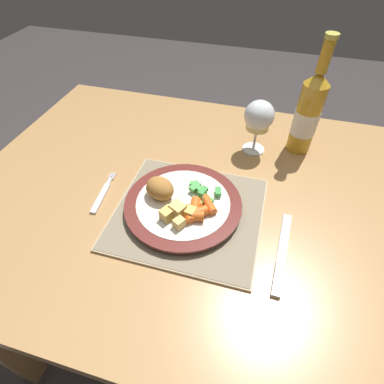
{
  "coord_description": "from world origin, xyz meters",
  "views": [
    {
      "loc": [
        0.14,
        -0.49,
        1.25
      ],
      "look_at": [
        0.01,
        -0.04,
        0.78
      ],
      "focal_mm": 28.0,
      "sensor_mm": 36.0,
      "label": 1
    }
  ],
  "objects_px": {
    "bottle": "(308,113)",
    "dining_table": "(191,217)",
    "dinner_plate": "(184,205)",
    "fork": "(102,195)",
    "wine_glass": "(259,118)",
    "table_knife": "(281,259)"
  },
  "relations": [
    {
      "from": "bottle",
      "to": "dining_table",
      "type": "bearing_deg",
      "value": -135.34
    },
    {
      "from": "dinner_plate",
      "to": "fork",
      "type": "height_order",
      "value": "dinner_plate"
    },
    {
      "from": "fork",
      "to": "wine_glass",
      "type": "height_order",
      "value": "wine_glass"
    },
    {
      "from": "dinner_plate",
      "to": "table_knife",
      "type": "relative_size",
      "value": 1.29
    },
    {
      "from": "fork",
      "to": "wine_glass",
      "type": "bearing_deg",
      "value": 40.49
    },
    {
      "from": "dinner_plate",
      "to": "fork",
      "type": "distance_m",
      "value": 0.2
    },
    {
      "from": "dinner_plate",
      "to": "fork",
      "type": "xyz_separation_m",
      "value": [
        -0.2,
        -0.01,
        -0.01
      ]
    },
    {
      "from": "wine_glass",
      "to": "dinner_plate",
      "type": "bearing_deg",
      "value": -114.9
    },
    {
      "from": "dining_table",
      "to": "dinner_plate",
      "type": "bearing_deg",
      "value": -89.22
    },
    {
      "from": "table_knife",
      "to": "wine_glass",
      "type": "relative_size",
      "value": 1.38
    },
    {
      "from": "table_knife",
      "to": "fork",
      "type": "bearing_deg",
      "value": 171.26
    },
    {
      "from": "dinner_plate",
      "to": "wine_glass",
      "type": "height_order",
      "value": "wine_glass"
    },
    {
      "from": "table_knife",
      "to": "dinner_plate",
      "type": "bearing_deg",
      "value": 161.49
    },
    {
      "from": "dinner_plate",
      "to": "bottle",
      "type": "height_order",
      "value": "bottle"
    },
    {
      "from": "table_knife",
      "to": "bottle",
      "type": "xyz_separation_m",
      "value": [
        0.02,
        0.38,
        0.11
      ]
    },
    {
      "from": "dining_table",
      "to": "dinner_plate",
      "type": "xyz_separation_m",
      "value": [
        0.0,
        -0.07,
        0.12
      ]
    },
    {
      "from": "fork",
      "to": "dinner_plate",
      "type": "bearing_deg",
      "value": 2.78
    },
    {
      "from": "dinner_plate",
      "to": "bottle",
      "type": "relative_size",
      "value": 0.87
    },
    {
      "from": "dinner_plate",
      "to": "bottle",
      "type": "xyz_separation_m",
      "value": [
        0.24,
        0.3,
        0.09
      ]
    },
    {
      "from": "dinner_plate",
      "to": "table_knife",
      "type": "xyz_separation_m",
      "value": [
        0.22,
        -0.07,
        -0.01
      ]
    },
    {
      "from": "wine_glass",
      "to": "bottle",
      "type": "height_order",
      "value": "bottle"
    },
    {
      "from": "fork",
      "to": "wine_glass",
      "type": "relative_size",
      "value": 0.93
    }
  ]
}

